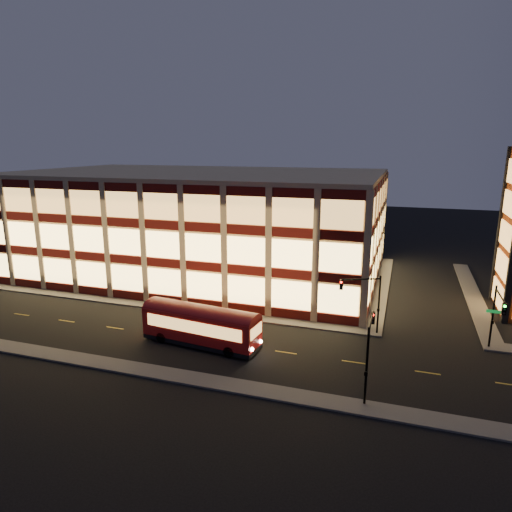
% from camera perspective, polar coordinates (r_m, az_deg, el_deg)
% --- Properties ---
extents(ground, '(200.00, 200.00, 0.00)m').
position_cam_1_polar(ground, '(52.85, -11.69, -6.67)').
color(ground, black).
rests_on(ground, ground).
extents(sidewalk_office_south, '(54.00, 2.00, 0.15)m').
position_cam_1_polar(sidewalk_office_south, '(55.11, -13.90, -5.85)').
color(sidewalk_office_south, '#514F4C').
rests_on(sidewalk_office_south, ground).
extents(sidewalk_office_east, '(2.00, 30.00, 0.15)m').
position_cam_1_polar(sidewalk_office_east, '(62.44, 15.38, -3.61)').
color(sidewalk_office_east, '#514F4C').
rests_on(sidewalk_office_east, ground).
extents(sidewalk_tower_west, '(2.00, 30.00, 0.15)m').
position_cam_1_polar(sidewalk_tower_west, '(63.01, 25.43, -4.33)').
color(sidewalk_tower_west, '#514F4C').
rests_on(sidewalk_tower_west, ground).
extents(sidewalk_near, '(100.00, 2.00, 0.15)m').
position_cam_1_polar(sidewalk_near, '(43.00, -20.46, -12.10)').
color(sidewalk_near, '#514F4C').
rests_on(sidewalk_near, ground).
extents(office_building, '(50.45, 30.45, 14.50)m').
position_cam_1_polar(office_building, '(66.84, -6.99, 4.25)').
color(office_building, tan).
rests_on(office_building, ground).
extents(traffic_signal_far, '(3.79, 1.87, 6.00)m').
position_cam_1_polar(traffic_signal_far, '(45.30, 13.50, -4.75)').
color(traffic_signal_far, black).
rests_on(traffic_signal_far, ground).
extents(traffic_signal_right, '(1.20, 4.37, 6.00)m').
position_cam_1_polar(traffic_signal_right, '(45.14, 27.88, -6.10)').
color(traffic_signal_right, black).
rests_on(traffic_signal_right, ground).
extents(traffic_signal_near, '(0.32, 4.45, 6.00)m').
position_cam_1_polar(traffic_signal_near, '(34.71, 13.98, -10.60)').
color(traffic_signal_near, black).
rests_on(traffic_signal_near, ground).
extents(trolley_bus, '(11.50, 4.10, 3.81)m').
position_cam_1_polar(trolley_bus, '(42.94, -6.91, -8.35)').
color(trolley_bus, '#990808').
rests_on(trolley_bus, ground).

